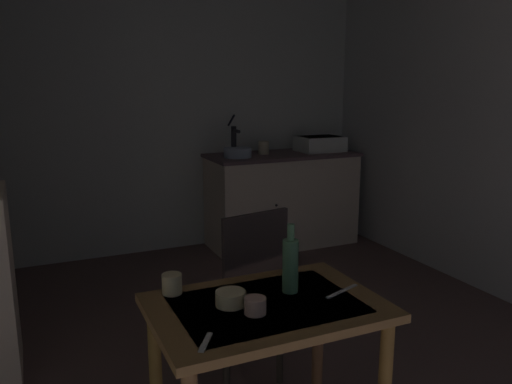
{
  "coord_description": "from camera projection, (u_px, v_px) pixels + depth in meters",
  "views": [
    {
      "loc": [
        -1.03,
        -2.64,
        1.62
      ],
      "look_at": [
        0.18,
        0.04,
        0.98
      ],
      "focal_mm": 36.09,
      "sensor_mm": 36.0,
      "label": 1
    }
  ],
  "objects": [
    {
      "name": "ground_plane",
      "position": [
        232.0,
        354.0,
        3.11
      ],
      "size": [
        5.31,
        5.31,
        0.0
      ],
      "primitive_type": "plane",
      "color": "brown"
    },
    {
      "name": "wall_back",
      "position": [
        144.0,
        125.0,
        4.79
      ],
      "size": [
        4.41,
        0.1,
        2.43
      ],
      "primitive_type": "cube",
      "color": "silver",
      "rests_on": "ground"
    },
    {
      "name": "wall_right",
      "position": [
        512.0,
        137.0,
        3.73
      ],
      "size": [
        0.1,
        4.35,
        2.43
      ],
      "primitive_type": "cube",
      "color": "silver",
      "rests_on": "ground"
    },
    {
      "name": "counter_cabinet",
      "position": [
        282.0,
        199.0,
        5.12
      ],
      "size": [
        1.47,
        0.64,
        0.92
      ],
      "color": "beige",
      "rests_on": "ground"
    },
    {
      "name": "sink_basin",
      "position": [
        320.0,
        144.0,
        5.18
      ],
      "size": [
        0.44,
        0.34,
        0.15
      ],
      "color": "white",
      "rests_on": "counter_cabinet"
    },
    {
      "name": "hand_pump",
      "position": [
        234.0,
        138.0,
        4.83
      ],
      "size": [
        0.05,
        0.27,
        0.39
      ],
      "color": "#232328",
      "rests_on": "counter_cabinet"
    },
    {
      "name": "mixing_bowl_counter",
      "position": [
        238.0,
        153.0,
        4.77
      ],
      "size": [
        0.26,
        0.26,
        0.09
      ],
      "primitive_type": "cylinder",
      "color": "#9EB2C6",
      "rests_on": "counter_cabinet"
    },
    {
      "name": "stoneware_crock",
      "position": [
        264.0,
        148.0,
        4.98
      ],
      "size": [
        0.1,
        0.1,
        0.12
      ],
      "primitive_type": "cylinder",
      "color": "beige",
      "rests_on": "counter_cabinet"
    },
    {
      "name": "dining_table",
      "position": [
        266.0,
        330.0,
        2.13
      ],
      "size": [
        0.95,
        0.65,
        0.73
      ],
      "color": "brown",
      "rests_on": "ground"
    },
    {
      "name": "chair_far_side",
      "position": [
        244.0,
        297.0,
        2.69
      ],
      "size": [
        0.47,
        0.47,
        0.99
      ],
      "color": "#2C2821",
      "rests_on": "ground"
    },
    {
      "name": "serving_bowl_wide",
      "position": [
        231.0,
        298.0,
        2.08
      ],
      "size": [
        0.12,
        0.12,
        0.06
      ],
      "primitive_type": "cylinder",
      "color": "beige",
      "rests_on": "dining_table"
    },
    {
      "name": "mug_tall",
      "position": [
        255.0,
        306.0,
        2.0
      ],
      "size": [
        0.09,
        0.09,
        0.06
      ],
      "primitive_type": "cylinder",
      "color": "tan",
      "rests_on": "dining_table"
    },
    {
      "name": "mug_dark",
      "position": [
        172.0,
        284.0,
        2.19
      ],
      "size": [
        0.09,
        0.09,
        0.09
      ],
      "primitive_type": "cylinder",
      "color": "beige",
      "rests_on": "dining_table"
    },
    {
      "name": "glass_bottle",
      "position": [
        290.0,
        264.0,
        2.2
      ],
      "size": [
        0.07,
        0.07,
        0.3
      ],
      "color": "#4C7F56",
      "rests_on": "dining_table"
    },
    {
      "name": "table_knife",
      "position": [
        342.0,
        291.0,
        2.22
      ],
      "size": [
        0.2,
        0.08,
        0.0
      ],
      "primitive_type": "cube",
      "rotation": [
        0.0,
        0.0,
        0.35
      ],
      "color": "silver",
      "rests_on": "dining_table"
    },
    {
      "name": "teaspoon_near_bowl",
      "position": [
        206.0,
        342.0,
        1.78
      ],
      "size": [
        0.09,
        0.12,
        0.0
      ],
      "primitive_type": "cube",
      "rotation": [
        0.0,
        0.0,
        4.14
      ],
      "color": "beige",
      "rests_on": "dining_table"
    }
  ]
}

